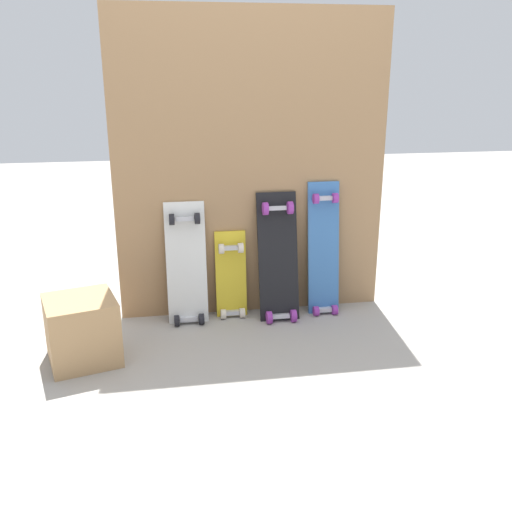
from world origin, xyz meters
TOP-DOWN VIEW (x-y plane):
  - ground_plane at (0.00, 0.00)m, footprint 12.00×12.00m
  - plywood_wall_panel at (0.00, 0.07)m, footprint 1.51×0.04m
  - skateboard_white at (-0.38, -0.02)m, footprint 0.22×0.18m
  - skateboard_yellow at (-0.13, 0.00)m, footprint 0.17×0.13m
  - skateboard_black at (0.13, -0.05)m, footprint 0.22×0.24m
  - skateboard_blue at (0.40, -0.02)m, footprint 0.18×0.17m
  - wooden_crate at (-0.91, -0.42)m, footprint 0.39×0.39m

SIDE VIEW (x-z plane):
  - ground_plane at x=0.00m, z-range 0.00..0.00m
  - wooden_crate at x=-0.91m, z-range 0.00..0.32m
  - skateboard_yellow at x=-0.13m, z-range -0.07..0.49m
  - skateboard_white at x=-0.38m, z-range -0.07..0.67m
  - skateboard_black at x=0.13m, z-range -0.06..0.71m
  - skateboard_blue at x=0.40m, z-range -0.07..0.75m
  - plywood_wall_panel at x=0.00m, z-range 0.00..1.67m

